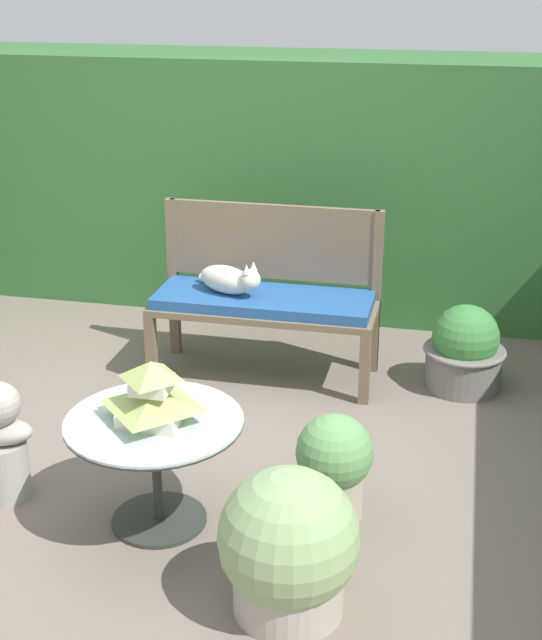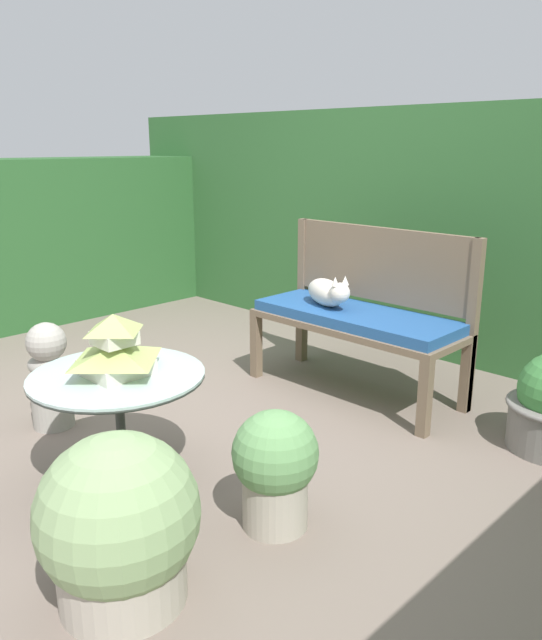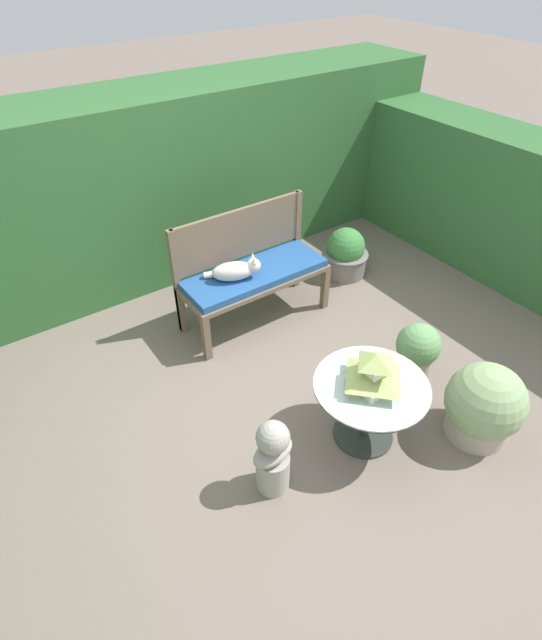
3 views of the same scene
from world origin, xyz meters
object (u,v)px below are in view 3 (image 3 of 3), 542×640
Objects in this scene: patio_table at (370,396)px; potted_plant_patio_mid at (345,254)px; garden_bench at (255,277)px; pagoda_birdhouse at (374,372)px; cat at (236,270)px; potted_plant_hedge_corner at (417,350)px; garden_bust at (273,457)px; potted_plant_table_far at (484,406)px.

patio_table is 2.18m from potted_plant_patio_mid.
pagoda_birdhouse is at bearing -94.33° from garden_bench.
potted_plant_hedge_corner is (0.85, -1.36, -0.36)m from cat.
cat is at bearing 56.35° from garden_bust.
patio_table is 1.52× the size of potted_plant_patio_mid.
potted_plant_patio_mid is (1.41, 0.13, -0.39)m from cat.
pagoda_birdhouse is 2.21m from potted_plant_patio_mid.
pagoda_birdhouse is 0.70× the size of potted_plant_hedge_corner.
garden_bust is at bearing 176.70° from pagoda_birdhouse.
potted_plant_table_far is at bearing -27.89° from garden_bust.
potted_plant_hedge_corner is at bearing -64.89° from garden_bench.
cat is 0.74× the size of garden_bust.
potted_plant_table_far reaches higher than patio_table.
patio_table is 0.82m from potted_plant_hedge_corner.
potted_plant_table_far is 2.26m from potted_plant_patio_mid.
cat is 0.72× the size of potted_plant_table_far.
cat is at bearing 122.09° from potted_plant_hedge_corner.
pagoda_birdhouse is (0.00, 0.00, 0.23)m from patio_table.
cat is 1.59m from pagoda_birdhouse.
potted_plant_table_far reaches higher than garden_bench.
garden_bust reaches higher than patio_table.
garden_bust is at bearing 161.54° from potted_plant_table_far.
garden_bench is 3.82× the size of pagoda_birdhouse.
garden_bench is 2.68× the size of potted_plant_hedge_corner.
garden_bench reaches higher than patio_table.
garden_bench is at bearing 115.11° from potted_plant_hedge_corner.
garden_bust is 1.15× the size of potted_plant_patio_mid.
potted_plant_patio_mid is (1.32, 1.72, -0.18)m from patio_table.
pagoda_birdhouse reaches higher than garden_bust.
cat is 0.56× the size of patio_table.
potted_plant_hedge_corner is 1.59m from potted_plant_patio_mid.
pagoda_birdhouse reaches higher than potted_plant_patio_mid.
garden_bust is at bearing 176.70° from patio_table.
cat reaches higher than potted_plant_table_far.
cat reaches higher than potted_plant_hedge_corner.
potted_plant_patio_mid is at bearing 52.50° from patio_table.
potted_plant_hedge_corner is (0.07, 0.68, -0.02)m from potted_plant_table_far.
garden_bench is 2.25× the size of garden_bust.
potted_plant_table_far reaches higher than potted_plant_hedge_corner.
pagoda_birdhouse reaches higher than potted_plant_table_far.
pagoda_birdhouse is 0.58× the size of potted_plant_table_far.
cat is 0.87× the size of potted_plant_hedge_corner.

